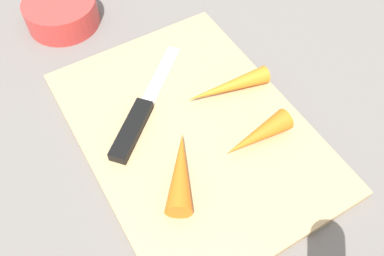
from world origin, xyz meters
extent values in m
plane|color=slate|center=(0.00, 0.00, 0.00)|extent=(1.40, 1.40, 0.00)
cube|color=tan|center=(0.00, 0.00, 0.01)|extent=(0.36, 0.26, 0.01)
cube|color=#B7B7BC|center=(0.10, -0.01, 0.01)|extent=(0.09, 0.09, 0.00)
cube|color=black|center=(0.03, 0.07, 0.02)|extent=(0.08, 0.08, 0.01)
cone|color=orange|center=(0.03, -0.07, 0.02)|extent=(0.04, 0.12, 0.02)
cone|color=orange|center=(-0.06, -0.06, 0.03)|extent=(0.03, 0.09, 0.03)
cone|color=orange|center=(-0.05, 0.05, 0.03)|extent=(0.10, 0.08, 0.03)
cylinder|color=red|center=(0.28, 0.06, 0.02)|extent=(0.11, 0.11, 0.04)
camera|label=1|loc=(-0.25, 0.15, 0.43)|focal=38.31mm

